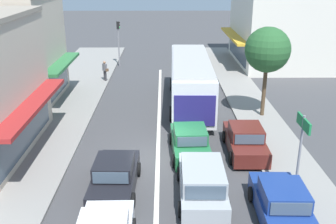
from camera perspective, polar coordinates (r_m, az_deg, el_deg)
The scene contains 16 objects.
ground_plane at distance 19.33m, azimuth -1.49°, elevation -7.06°, with size 140.00×140.00×0.00m, color #3F3F42.
lane_centre_line at distance 22.95m, azimuth -1.36°, elevation -2.45°, with size 0.20×28.00×0.01m, color silver.
sidewalk_left at distance 25.78m, azimuth -16.60°, elevation -0.56°, with size 5.20×44.00×0.14m, color gray.
kerb_right at distance 25.48m, azimuth 12.78°, elevation -0.48°, with size 2.80×44.00×0.12m, color gray.
shopfront_mid_block at distance 28.77m, azimuth -22.26°, elevation 8.43°, with size 7.27×7.12×7.40m.
building_right_far at distance 39.53m, azimuth 16.22°, elevation 13.14°, with size 9.10×10.69×8.97m.
city_bus at distance 26.36m, azimuth 3.29°, elevation 4.87°, with size 2.92×10.91×3.23m.
sedan_adjacent_lane_trail at distance 16.76m, azimuth -7.73°, elevation -9.27°, with size 1.99×4.25×1.47m.
sedan_behind_bus_mid at distance 19.65m, azimuth 3.20°, elevation -4.46°, with size 2.02×4.26×1.47m.
wagon_queue_gap_filler at distance 16.10m, azimuth 4.96°, elevation -10.15°, with size 2.00×4.53×1.58m.
parked_sedan_kerb_front at distance 15.41m, azimuth 16.21°, elevation -12.85°, with size 1.99×4.25×1.47m.
parked_sedan_kerb_second at distance 20.23m, azimuth 11.13°, elevation -4.08°, with size 1.96×4.23×1.47m.
traffic_light_downstreet at distance 37.43m, azimuth -7.21°, elevation 10.89°, with size 0.33×0.24×4.20m.
directional_road_sign at distance 16.05m, azimuth 18.84°, elevation -3.60°, with size 0.10×1.40×3.60m.
street_tree_right at distance 24.35m, azimuth 14.26°, elevation 8.70°, with size 2.72×2.72×5.62m.
pedestrian_with_handbag_near at distance 32.41m, azimuth -9.15°, elevation 6.10°, with size 0.55×0.56×1.63m.
Camera 1 is at (0.31, -17.16, 8.89)m, focal length 42.00 mm.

